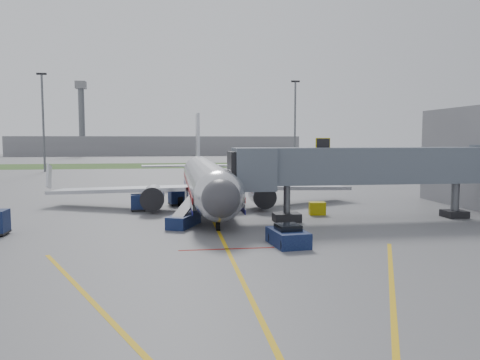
{
  "coord_description": "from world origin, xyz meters",
  "views": [
    {
      "loc": [
        -3.18,
        -32.34,
        6.8
      ],
      "look_at": [
        2.57,
        8.39,
        3.2
      ],
      "focal_mm": 35.0,
      "sensor_mm": 36.0,
      "label": 1
    }
  ],
  "objects": [
    {
      "name": "baggage_cart_b",
      "position": [
        -6.59,
        12.6,
        0.8
      ],
      "size": [
        1.59,
        1.59,
        1.57
      ],
      "color": "#0B0C34",
      "rests_on": "ground"
    },
    {
      "name": "grass_strip",
      "position": [
        0.0,
        90.0,
        0.01
      ],
      "size": [
        300.0,
        25.0,
        0.01
      ],
      "primitive_type": "cube",
      "color": "#2D4C1E",
      "rests_on": "ground"
    },
    {
      "name": "control_tower",
      "position": [
        -40.0,
        165.0,
        17.33
      ],
      "size": [
        4.0,
        4.0,
        30.0
      ],
      "color": "#595B60",
      "rests_on": "ground"
    },
    {
      "name": "airliner",
      "position": [
        0.0,
        15.25,
        2.65
      ],
      "size": [
        32.1,
        35.67,
        10.25
      ],
      "color": "silver",
      "rests_on": "ground"
    },
    {
      "name": "apron_markings",
      "position": [
        0.0,
        -7.4,
        0.0
      ],
      "size": [
        21.52,
        50.0,
        0.01
      ],
      "color": "gold",
      "rests_on": "ground"
    },
    {
      "name": "distant_terminal",
      "position": [
        -10.0,
        170.0,
        4.0
      ],
      "size": [
        120.0,
        14.0,
        8.0
      ],
      "primitive_type": "cube",
      "color": "slate",
      "rests_on": "ground"
    },
    {
      "name": "pushback_tug",
      "position": [
        4.0,
        -3.5,
        0.57
      ],
      "size": [
        2.37,
        3.48,
        1.36
      ],
      "color": "#0B0C34",
      "rests_on": "ground"
    },
    {
      "name": "ground",
      "position": [
        0.0,
        0.0,
        0.0
      ],
      "size": [
        400.0,
        400.0,
        0.0
      ],
      "primitive_type": "plane",
      "color": "#565659",
      "rests_on": "ground"
    },
    {
      "name": "belt_loader",
      "position": [
        -2.48,
        4.04,
        0.56
      ],
      "size": [
        2.93,
        4.69,
        2.24
      ],
      "color": "#0B0C34",
      "rests_on": "ground"
    },
    {
      "name": "ramp_worker",
      "position": [
        -3.0,
        16.93,
        0.85
      ],
      "size": [
        0.72,
        0.59,
        1.71
      ],
      "primitive_type": "imported",
      "rotation": [
        0.0,
        0.0,
        0.33
      ],
      "color": "#A1ED1B",
      "rests_on": "ground"
    },
    {
      "name": "light_mast_right",
      "position": [
        25.0,
        75.0,
        10.78
      ],
      "size": [
        2.0,
        0.44,
        20.4
      ],
      "color": "#595B60",
      "rests_on": "ground"
    },
    {
      "name": "jet_bridge",
      "position": [
        12.86,
        5.0,
        4.47
      ],
      "size": [
        25.3,
        4.0,
        6.9
      ],
      "color": "slate",
      "rests_on": "ground"
    },
    {
      "name": "baggage_cart_c",
      "position": [
        -3.0,
        15.95,
        0.81
      ],
      "size": [
        1.79,
        1.79,
        1.59
      ],
      "color": "#0B0C34",
      "rests_on": "ground"
    },
    {
      "name": "light_mast_left",
      "position": [
        -30.0,
        70.0,
        10.78
      ],
      "size": [
        2.0,
        0.44,
        20.4
      ],
      "color": "#595B60",
      "rests_on": "ground"
    },
    {
      "name": "ground_power_cart",
      "position": [
        9.55,
        8.0,
        0.57
      ],
      "size": [
        1.55,
        1.15,
        1.15
      ],
      "color": "#C5B40B",
      "rests_on": "ground"
    }
  ]
}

